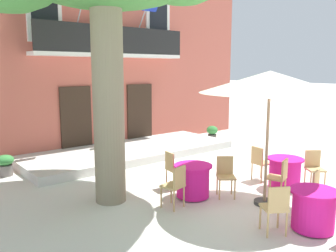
% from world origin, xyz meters
% --- Properties ---
extents(ground_plane, '(120.00, 120.00, 0.00)m').
position_xyz_m(ground_plane, '(0.00, 0.00, 0.00)').
color(ground_plane, silver).
extents(building_facade, '(13.00, 5.09, 7.50)m').
position_xyz_m(building_facade, '(-0.40, 6.99, 3.75)').
color(building_facade, '#BC5B4C').
rests_on(building_facade, ground).
extents(entrance_step_platform, '(7.14, 2.72, 0.25)m').
position_xyz_m(entrance_step_platform, '(-0.40, 3.64, 0.12)').
color(entrance_step_platform, silver).
rests_on(entrance_step_platform, ground).
extents(cafe_table_near_tree, '(0.86, 0.86, 0.76)m').
position_xyz_m(cafe_table_near_tree, '(-1.48, -0.58, 0.39)').
color(cafe_table_near_tree, '#DB1984').
rests_on(cafe_table_near_tree, ground).
extents(cafe_chair_near_tree_0, '(0.46, 0.46, 0.91)m').
position_xyz_m(cafe_chair_near_tree_0, '(-1.42, 0.17, 0.53)').
color(cafe_chair_near_tree_0, tan).
rests_on(cafe_chair_near_tree_0, ground).
extents(cafe_chair_near_tree_1, '(0.48, 0.48, 0.91)m').
position_xyz_m(cafe_chair_near_tree_1, '(-2.19, -0.82, 0.53)').
color(cafe_chair_near_tree_1, tan).
rests_on(cafe_chair_near_tree_1, ground).
extents(cafe_chair_near_tree_2, '(0.56, 0.56, 0.91)m').
position_xyz_m(cafe_chair_near_tree_2, '(-0.84, -0.98, 0.53)').
color(cafe_chair_near_tree_2, tan).
rests_on(cafe_chair_near_tree_2, ground).
extents(cafe_table_middle, '(0.86, 0.86, 0.76)m').
position_xyz_m(cafe_table_middle, '(0.67, -1.55, 0.39)').
color(cafe_table_middle, '#DB1984').
rests_on(cafe_table_middle, ground).
extents(cafe_chair_middle_0, '(0.50, 0.50, 0.91)m').
position_xyz_m(cafe_chair_middle_0, '(-0.02, -1.85, 0.53)').
color(cafe_chair_middle_0, tan).
rests_on(cafe_chair_middle_0, ground).
extents(cafe_chair_middle_1, '(0.56, 0.56, 0.91)m').
position_xyz_m(cafe_chair_middle_1, '(1.31, -1.93, 0.53)').
color(cafe_chair_middle_1, tan).
rests_on(cafe_chair_middle_1, ground).
extents(cafe_chair_middle_2, '(0.45, 0.45, 0.91)m').
position_xyz_m(cafe_chair_middle_2, '(0.69, -0.79, 0.53)').
color(cafe_chair_middle_2, tan).
rests_on(cafe_chair_middle_2, ground).
extents(cafe_table_front, '(0.86, 0.86, 0.76)m').
position_xyz_m(cafe_table_front, '(-0.93, -3.16, 0.39)').
color(cafe_table_front, '#DB1984').
rests_on(cafe_table_front, ground).
extents(cafe_chair_front_0, '(0.55, 0.55, 0.91)m').
position_xyz_m(cafe_chair_front_0, '(-1.61, -2.83, 0.53)').
color(cafe_chair_front_0, tan).
rests_on(cafe_chair_front_0, ground).
extents(cafe_chair_front_2, '(0.48, 0.48, 0.91)m').
position_xyz_m(cafe_chair_front_2, '(-0.22, -2.92, 0.53)').
color(cafe_chair_front_2, tan).
rests_on(cafe_chair_front_2, ground).
extents(cafe_umbrella, '(2.90, 2.90, 2.85)m').
position_xyz_m(cafe_umbrella, '(-0.56, -1.86, 2.61)').
color(cafe_umbrella, '#997A56').
rests_on(cafe_umbrella, ground).
extents(ground_planter_left, '(0.47, 0.47, 0.58)m').
position_xyz_m(ground_planter_left, '(-4.32, 3.83, 0.33)').
color(ground_planter_left, slate).
rests_on(ground_planter_left, ground).
extents(ground_planter_right, '(0.45, 0.45, 0.60)m').
position_xyz_m(ground_planter_right, '(3.52, 3.62, 0.34)').
color(ground_planter_right, '#47423D').
rests_on(ground_planter_right, ground).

